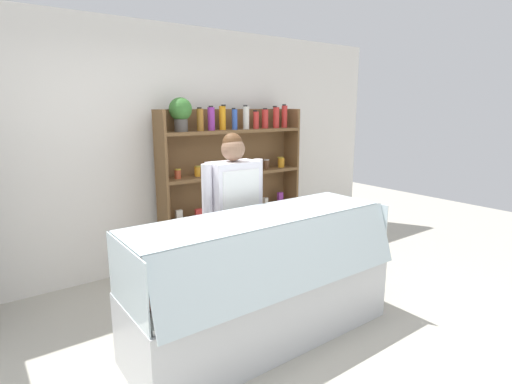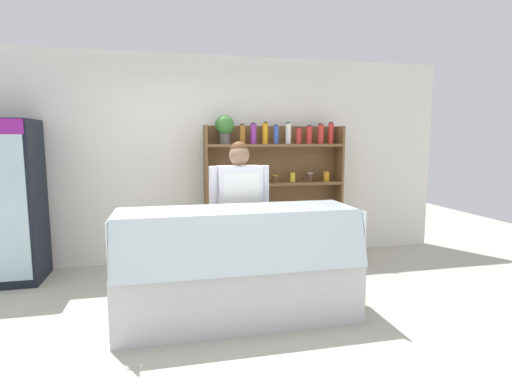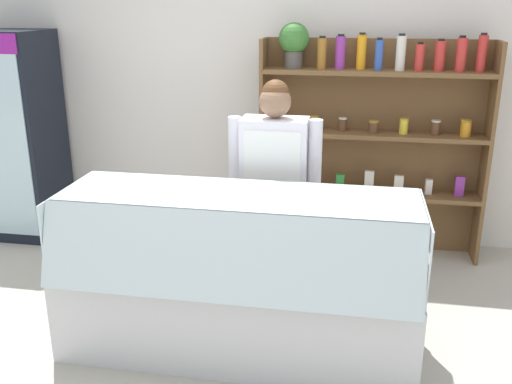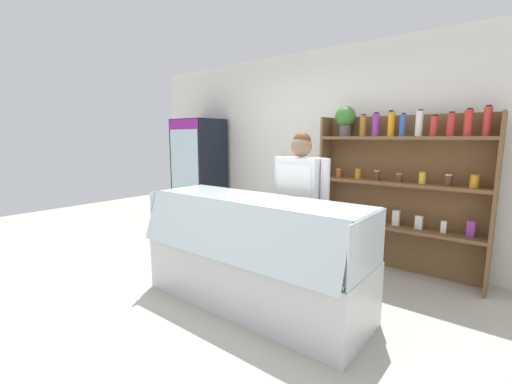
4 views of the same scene
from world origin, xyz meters
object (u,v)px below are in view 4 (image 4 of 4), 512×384
object	(u,v)px
drinks_fridge	(199,175)
deli_display_case	(253,272)
shop_clerk	(300,198)
shelving_unit	(395,180)

from	to	relation	value
drinks_fridge	deli_display_case	bearing A→B (deg)	-32.47
shop_clerk	shelving_unit	bearing A→B (deg)	59.94
deli_display_case	shop_clerk	xyz separation A→B (m)	(0.13, 0.60, 0.63)
drinks_fridge	deli_display_case	size ratio (longest dim) A/B	0.86
drinks_fridge	shop_clerk	world-z (taller)	drinks_fridge
drinks_fridge	shop_clerk	xyz separation A→B (m)	(2.51, -0.91, 0.02)
shelving_unit	deli_display_case	bearing A→B (deg)	-114.10
shop_clerk	drinks_fridge	bearing A→B (deg)	160.08
deli_display_case	shop_clerk	size ratio (longest dim) A/B	1.34
drinks_fridge	shelving_unit	world-z (taller)	shelving_unit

